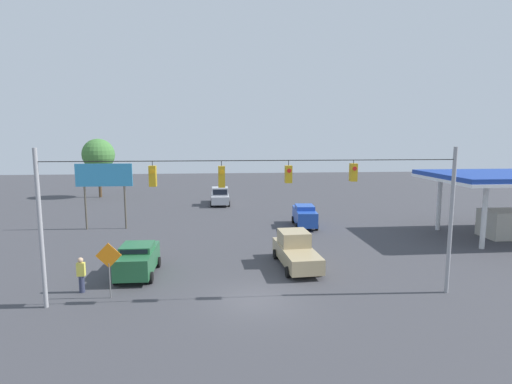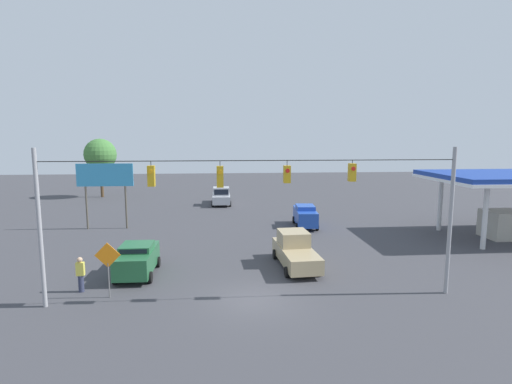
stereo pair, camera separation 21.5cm
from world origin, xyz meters
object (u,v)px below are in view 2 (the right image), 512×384
object	(u,v)px
sedan_blue_oncoming_far	(305,216)
traffic_cone_second	(138,263)
traffic_cone_third	(149,253)
work_zone_sign	(108,259)
pickup_truck_tan_crossing_near	(295,251)
sedan_green_parked_shoulder	(137,259)
traffic_cone_fourth	(152,244)
roadside_billboard	(105,180)
traffic_cone_nearest	(133,274)
overhead_signal_span	(252,203)
pickup_truck_silver_withflow_deep	(221,196)
pedestrian	(81,274)
tree_horizon_left	(100,155)

from	to	relation	value
sedan_blue_oncoming_far	traffic_cone_second	bearing A→B (deg)	39.99
traffic_cone_third	work_zone_sign	size ratio (longest dim) A/B	0.24
pickup_truck_tan_crossing_near	sedan_green_parked_shoulder	xyz separation A→B (m)	(9.49, 0.83, -0.01)
traffic_cone_fourth	roadside_billboard	world-z (taller)	roadside_billboard
pickup_truck_tan_crossing_near	roadside_billboard	bearing A→B (deg)	-38.23
sedan_blue_oncoming_far	traffic_cone_nearest	xyz separation A→B (m)	(12.50, 12.49, -0.68)
overhead_signal_span	traffic_cone_second	world-z (taller)	overhead_signal_span
pickup_truck_silver_withflow_deep	traffic_cone_nearest	world-z (taller)	pickup_truck_silver_withflow_deep
traffic_cone_nearest	pedestrian	xyz separation A→B (m)	(2.29, 1.60, 0.62)
traffic_cone_nearest	roadside_billboard	xyz separation A→B (m)	(5.04, -13.15, 4.00)
pickup_truck_silver_withflow_deep	traffic_cone_second	world-z (taller)	pickup_truck_silver_withflow_deep
overhead_signal_span	work_zone_sign	distance (m)	7.75
traffic_cone_nearest	pickup_truck_tan_crossing_near	bearing A→B (deg)	-170.41
pickup_truck_tan_crossing_near	traffic_cone_third	xyz separation A→B (m)	(9.42, -2.35, -0.64)
sedan_green_parked_shoulder	traffic_cone_second	bearing A→B (deg)	-78.98
overhead_signal_span	traffic_cone_third	size ratio (longest dim) A/B	29.66
overhead_signal_span	pickup_truck_silver_withflow_deep	bearing A→B (deg)	-86.83
overhead_signal_span	sedan_green_parked_shoulder	size ratio (longest dim) A/B	4.72
traffic_cone_second	traffic_cone_third	world-z (taller)	same
overhead_signal_span	traffic_cone_second	distance (m)	9.61
tree_horizon_left	traffic_cone_second	bearing A→B (deg)	109.69
overhead_signal_span	tree_horizon_left	bearing A→B (deg)	-63.86
work_zone_sign	traffic_cone_nearest	bearing A→B (deg)	-103.83
traffic_cone_third	tree_horizon_left	size ratio (longest dim) A/B	0.09
pickup_truck_silver_withflow_deep	roadside_billboard	bearing A→B (deg)	50.29
traffic_cone_fourth	traffic_cone_third	bearing A→B (deg)	94.26
traffic_cone_third	traffic_cone_fourth	distance (m)	2.26
traffic_cone_nearest	roadside_billboard	distance (m)	14.65
sedan_green_parked_shoulder	traffic_cone_nearest	size ratio (longest dim) A/B	6.29
pickup_truck_silver_withflow_deep	traffic_cone_second	distance (m)	23.83
roadside_billboard	tree_horizon_left	world-z (taller)	tree_horizon_left
overhead_signal_span	sedan_blue_oncoming_far	world-z (taller)	overhead_signal_span
overhead_signal_span	roadside_billboard	distance (m)	20.17
pickup_truck_silver_withflow_deep	sedan_green_parked_shoulder	distance (m)	24.88
traffic_cone_second	sedan_blue_oncoming_far	bearing A→B (deg)	-140.01
roadside_billboard	tree_horizon_left	xyz separation A→B (m)	(5.98, -19.25, 1.34)
pickup_truck_tan_crossing_near	traffic_cone_fourth	distance (m)	10.65
overhead_signal_span	sedan_blue_oncoming_far	size ratio (longest dim) A/B	4.28
sedan_blue_oncoming_far	traffic_cone_second	xyz separation A→B (m)	(12.61, 10.57, -0.68)
sedan_green_parked_shoulder	tree_horizon_left	world-z (taller)	tree_horizon_left
traffic_cone_second	roadside_billboard	world-z (taller)	roadside_billboard
sedan_green_parked_shoulder	traffic_cone_second	world-z (taller)	sedan_green_parked_shoulder
overhead_signal_span	sedan_green_parked_shoulder	world-z (taller)	overhead_signal_span
traffic_cone_third	traffic_cone_fourth	bearing A→B (deg)	-85.74
tree_horizon_left	traffic_cone_fourth	bearing A→B (deg)	112.86
roadside_billboard	traffic_cone_third	bearing A→B (deg)	119.65
pickup_truck_silver_withflow_deep	overhead_signal_span	bearing A→B (deg)	93.17
sedan_blue_oncoming_far	pickup_truck_silver_withflow_deep	bearing A→B (deg)	-59.27
roadside_billboard	overhead_signal_span	bearing A→B (deg)	125.02
traffic_cone_nearest	traffic_cone_fourth	size ratio (longest dim) A/B	1.00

